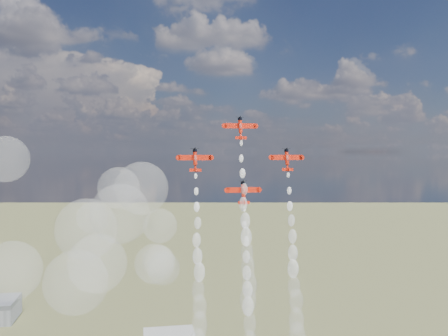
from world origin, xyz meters
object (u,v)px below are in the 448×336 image
at_px(plane_lead, 240,128).
at_px(plane_slot, 243,192).
at_px(plane_left, 195,160).
at_px(plane_right, 287,159).

distance_m(plane_lead, plane_slot, 21.81).
xyz_separation_m(plane_lead, plane_left, (-15.58, -2.42, -10.63)).
bearing_deg(plane_right, plane_slot, -171.16).
bearing_deg(plane_right, plane_lead, 171.16).
distance_m(plane_left, plane_right, 31.16).
distance_m(plane_lead, plane_right, 19.02).
bearing_deg(plane_lead, plane_left, -171.16).
xyz_separation_m(plane_lead, plane_right, (15.58, -2.42, -10.63)).
height_order(plane_left, plane_slot, plane_left).
relative_size(plane_left, plane_slot, 1.00).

